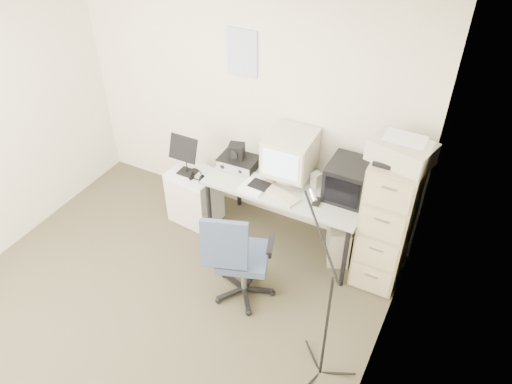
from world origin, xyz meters
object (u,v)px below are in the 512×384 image
at_px(office_chair, 243,255).
at_px(side_cart, 195,196).
at_px(filing_cabinet, 388,219).
at_px(desk, 287,213).

xyz_separation_m(office_chair, side_cart, (-0.94, 0.68, -0.18)).
bearing_deg(filing_cabinet, side_cart, -175.85).
distance_m(filing_cabinet, side_cart, 1.98).
bearing_deg(filing_cabinet, desk, -178.19).
relative_size(filing_cabinet, office_chair, 1.36).
relative_size(desk, side_cart, 2.55).
relative_size(desk, office_chair, 1.57).
bearing_deg(side_cart, desk, 11.76).
relative_size(filing_cabinet, desk, 0.87).
bearing_deg(desk, filing_cabinet, 1.81).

